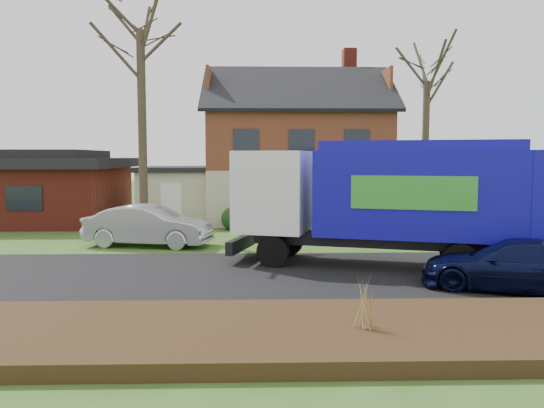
{
  "coord_description": "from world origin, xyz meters",
  "views": [
    {
      "loc": [
        -0.07,
        -14.65,
        3.34
      ],
      "look_at": [
        0.4,
        2.5,
        1.82
      ],
      "focal_mm": 35.0,
      "sensor_mm": 36.0,
      "label": 1
    }
  ],
  "objects": [
    {
      "name": "ground",
      "position": [
        0.0,
        0.0,
        0.0
      ],
      "size": [
        120.0,
        120.0,
        0.0
      ],
      "primitive_type": "plane",
      "color": "#33531B",
      "rests_on": "ground"
    },
    {
      "name": "road",
      "position": [
        0.0,
        0.0,
        0.01
      ],
      "size": [
        80.0,
        7.0,
        0.02
      ],
      "primitive_type": "cube",
      "color": "black",
      "rests_on": "ground"
    },
    {
      "name": "mulch_verge",
      "position": [
        0.0,
        -5.3,
        0.15
      ],
      "size": [
        80.0,
        3.5,
        0.3
      ],
      "primitive_type": "cube",
      "color": "black",
      "rests_on": "ground"
    },
    {
      "name": "main_house",
      "position": [
        1.49,
        13.91,
        4.03
      ],
      "size": [
        12.95,
        8.95,
        9.26
      ],
      "color": "#BEAF99",
      "rests_on": "ground"
    },
    {
      "name": "ranch_house",
      "position": [
        -12.0,
        13.0,
        1.81
      ],
      "size": [
        9.8,
        8.2,
        3.7
      ],
      "color": "maroon",
      "rests_on": "ground"
    },
    {
      "name": "garbage_truck",
      "position": [
        3.8,
        1.23,
        2.2
      ],
      "size": [
        9.21,
        4.84,
        3.81
      ],
      "rotation": [
        0.0,
        0.0,
        -0.29
      ],
      "color": "black",
      "rests_on": "ground"
    },
    {
      "name": "silver_sedan",
      "position": [
        -4.17,
        5.21,
        0.78
      ],
      "size": [
        4.93,
        2.48,
        1.55
      ],
      "primitive_type": "imported",
      "rotation": [
        0.0,
        0.0,
        1.39
      ],
      "color": "#AAAEB2",
      "rests_on": "ground"
    },
    {
      "name": "navy_wagon",
      "position": [
        6.34,
        -1.8,
        0.65
      ],
      "size": [
        4.83,
        3.44,
        1.3
      ],
      "primitive_type": "imported",
      "rotation": [
        0.0,
        0.0,
        -1.98
      ],
      "color": "black",
      "rests_on": "ground"
    },
    {
      "name": "tree_front_east",
      "position": [
        7.47,
        9.04,
        7.78
      ],
      "size": [
        3.45,
        3.45,
        9.58
      ],
      "color": "#3F3526",
      "rests_on": "ground"
    },
    {
      "name": "tree_back",
      "position": [
        4.88,
        22.99,
        8.55
      ],
      "size": [
        3.24,
        3.24,
        10.26
      ],
      "color": "#382D22",
      "rests_on": "ground"
    },
    {
      "name": "grass_clump_mid",
      "position": [
        1.83,
        -5.48,
        0.76
      ],
      "size": [
        0.33,
        0.27,
        0.92
      ],
      "color": "olive",
      "rests_on": "mulch_verge"
    }
  ]
}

